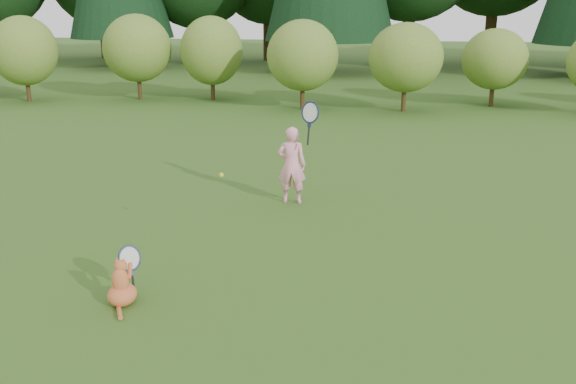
# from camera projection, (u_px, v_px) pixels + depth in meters

# --- Properties ---
(ground) EXTENTS (100.00, 100.00, 0.00)m
(ground) POSITION_uv_depth(u_px,v_px,m) (262.00, 260.00, 8.30)
(ground) COLOR #2F5518
(ground) RESTS_ON ground
(shrub_row) EXTENTS (28.00, 3.00, 2.80)m
(shrub_row) POSITION_uv_depth(u_px,v_px,m) (347.00, 62.00, 20.18)
(shrub_row) COLOR #496C21
(shrub_row) RESTS_ON ground
(child) EXTENTS (0.73, 0.45, 1.92)m
(child) POSITION_uv_depth(u_px,v_px,m) (292.00, 163.00, 10.51)
(child) COLOR pink
(child) RESTS_ON ground
(cat) EXTENTS (0.40, 0.78, 0.72)m
(cat) POSITION_uv_depth(u_px,v_px,m) (122.00, 280.00, 7.04)
(cat) COLOR #BA5523
(cat) RESTS_ON ground
(tennis_ball) EXTENTS (0.06, 0.06, 0.06)m
(tennis_ball) POSITION_uv_depth(u_px,v_px,m) (221.00, 175.00, 8.37)
(tennis_ball) COLOR yellow
(tennis_ball) RESTS_ON ground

